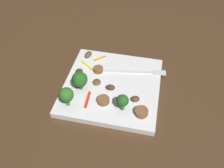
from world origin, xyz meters
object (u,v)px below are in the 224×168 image
at_px(broccoli_floret_1, 80,80).
at_px(pepper_strip_3, 100,58).
at_px(mushroom_2, 109,87).
at_px(mushroom_3, 88,54).
at_px(broccoli_floret_2, 66,95).
at_px(mushroom_1, 97,82).
at_px(mushroom_0, 79,72).
at_px(sausage_slice_1, 103,100).
at_px(pepper_strip_2, 87,66).
at_px(mushroom_4, 135,99).
at_px(broccoli_floret_0, 123,101).
at_px(sausage_slice_2, 98,70).
at_px(fork, 138,72).
at_px(plate, 112,86).
at_px(sausage_slice_0, 141,112).
at_px(pepper_strip_1, 88,100).

height_order(broccoli_floret_1, pepper_strip_3, broccoli_floret_1).
bearing_deg(mushroom_2, mushroom_3, 127.61).
bearing_deg(mushroom_2, broccoli_floret_2, -140.46).
bearing_deg(broccoli_floret_2, mushroom_1, 58.85).
bearing_deg(mushroom_3, mushroom_0, -94.32).
relative_size(sausage_slice_1, pepper_strip_2, 0.58).
relative_size(mushroom_1, mushroom_4, 1.07).
distance_m(broccoli_floret_0, sausage_slice_2, 0.15).
relative_size(broccoli_floret_2, pepper_strip_2, 1.02).
distance_m(broccoli_floret_1, sausage_slice_2, 0.08).
relative_size(broccoli_floret_0, mushroom_2, 1.92).
height_order(mushroom_2, pepper_strip_2, mushroom_2).
distance_m(fork, sausage_slice_2, 0.11).
height_order(plate, broccoli_floret_0, broccoli_floret_0).
distance_m(sausage_slice_2, mushroom_0, 0.05).
distance_m(mushroom_0, mushroom_4, 0.18).
bearing_deg(mushroom_0, fork, 12.36).
distance_m(sausage_slice_0, sausage_slice_2, 0.18).
relative_size(plate, broccoli_floret_1, 4.62).
height_order(broccoli_floret_1, mushroom_1, broccoli_floret_1).
relative_size(plate, pepper_strip_2, 4.67).
xyz_separation_m(sausage_slice_1, pepper_strip_2, (-0.08, 0.12, -0.00)).
bearing_deg(sausage_slice_0, pepper_strip_3, 129.85).
height_order(fork, sausage_slice_2, sausage_slice_2).
relative_size(mushroom_2, pepper_strip_1, 0.48).
bearing_deg(sausage_slice_0, broccoli_floret_0, 173.58).
height_order(mushroom_0, mushroom_2, mushroom_2).
xyz_separation_m(fork, sausage_slice_0, (0.03, -0.14, 0.00)).
bearing_deg(sausage_slice_1, mushroom_1, 118.63).
relative_size(fork, broccoli_floret_0, 3.91).
bearing_deg(mushroom_1, broccoli_floret_0, -40.29).
xyz_separation_m(broccoli_floret_2, pepper_strip_2, (0.01, 0.14, -0.03)).
relative_size(broccoli_floret_1, pepper_strip_3, 1.42).
xyz_separation_m(mushroom_4, pepper_strip_2, (-0.15, 0.10, -0.00)).
height_order(plate, mushroom_3, mushroom_3).
xyz_separation_m(fork, pepper_strip_3, (-0.12, 0.03, 0.00)).
bearing_deg(broccoli_floret_2, sausage_slice_0, 3.12).
relative_size(mushroom_2, pepper_strip_3, 0.63).
relative_size(sausage_slice_2, mushroom_2, 1.14).
bearing_deg(broccoli_floret_2, pepper_strip_2, 87.54).
bearing_deg(pepper_strip_1, sausage_slice_0, -5.56).
xyz_separation_m(sausage_slice_0, mushroom_0, (-0.19, 0.10, -0.00)).
distance_m(mushroom_0, pepper_strip_3, 0.08).
bearing_deg(pepper_strip_3, plate, -58.77).
xyz_separation_m(sausage_slice_0, mushroom_4, (-0.02, 0.04, -0.00)).
bearing_deg(broccoli_floret_2, mushroom_3, 90.65).
bearing_deg(pepper_strip_1, pepper_strip_3, 92.83).
relative_size(fork, sausage_slice_0, 5.59).
bearing_deg(pepper_strip_2, pepper_strip_1, -73.18).
height_order(sausage_slice_0, mushroom_2, same).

